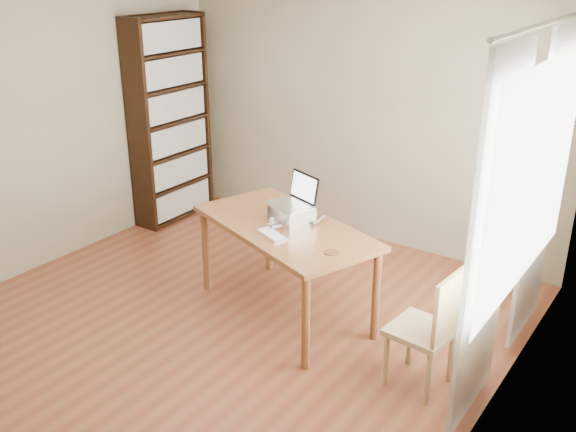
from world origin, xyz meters
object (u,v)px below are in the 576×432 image
object	(u,v)px
cat	(296,214)
chair	(431,327)
laptop	(295,196)
desk	(285,235)
keyboard	(271,234)
bookshelf	(170,121)

from	to	relation	value
cat	chair	bearing A→B (deg)	9.07
cat	laptop	bearing A→B (deg)	165.67
desk	laptop	size ratio (longest dim) A/B	4.53
desk	keyboard	xyz separation A→B (m)	(0.04, -0.22, 0.10)
laptop	cat	size ratio (longest dim) A/B	0.79
bookshelf	laptop	size ratio (longest dim) A/B	5.69
desk	laptop	xyz separation A→B (m)	(0.00, 0.14, 0.28)
bookshelf	keyboard	world-z (taller)	bookshelf
keyboard	chair	world-z (taller)	chair
bookshelf	keyboard	bearing A→B (deg)	-28.91
desk	chair	size ratio (longest dim) A/B	1.96
bookshelf	desk	xyz separation A→B (m)	(2.13, -0.98, -0.39)
laptop	keyboard	bearing A→B (deg)	-64.13
bookshelf	cat	world-z (taller)	bookshelf
desk	chair	bearing A→B (deg)	8.88
keyboard	cat	size ratio (longest dim) A/B	0.62
laptop	chair	xyz separation A→B (m)	(1.31, -0.38, -0.48)
laptop	chair	bearing A→B (deg)	3.29
bookshelf	cat	size ratio (longest dim) A/B	4.52
desk	keyboard	bearing A→B (deg)	-60.35
laptop	cat	distance (m)	0.14
chair	cat	bearing A→B (deg)	169.39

